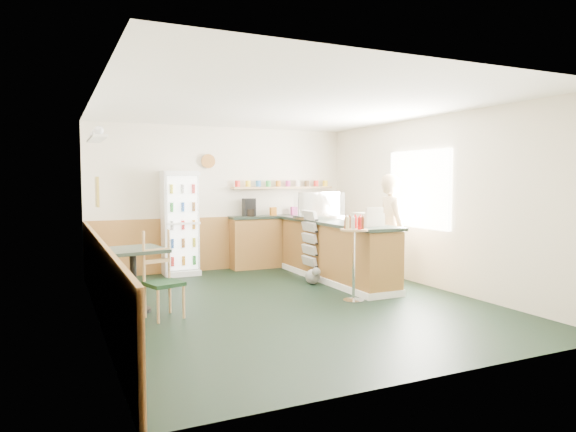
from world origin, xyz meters
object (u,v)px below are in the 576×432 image
shopkeeper (392,229)px  condiment_stand (354,245)px  display_case (319,206)px  cafe_chair (162,272)px  drinks_fridge (180,223)px  cash_register (368,219)px  cafe_table (133,267)px

shopkeeper → condiment_stand: 1.45m
display_case → cafe_chair: size_ratio=0.77×
display_case → shopkeeper: size_ratio=0.46×
display_case → shopkeeper: (0.70, -1.20, -0.35)m
drinks_fridge → cash_register: 3.47m
drinks_fridge → cafe_table: (-1.16, -2.39, -0.35)m
cash_register → shopkeeper: (0.70, 0.36, -0.21)m
drinks_fridge → cash_register: size_ratio=5.22×
display_case → condiment_stand: display_case is taller
cafe_chair → cafe_table: bearing=112.9°
drinks_fridge → display_case: size_ratio=2.25×
display_case → shopkeeper: 1.43m
condiment_stand → cafe_chair: (-2.59, 0.32, -0.23)m
display_case → cash_register: (0.00, -1.56, -0.13)m
condiment_stand → cafe_table: 2.97m
shopkeeper → cafe_chair: (-3.80, -0.46, -0.34)m
display_case → cash_register: size_ratio=2.31×
drinks_fridge → condiment_stand: size_ratio=1.57×
shopkeeper → drinks_fridge: bearing=62.7°
condiment_stand → shopkeeper: bearing=32.7°
drinks_fridge → display_case: drinks_fridge is taller
drinks_fridge → cafe_chair: size_ratio=1.73×
display_case → cafe_table: (-3.40, -1.30, -0.66)m
cafe_chair → cash_register: bearing=-14.9°
cafe_chair → condiment_stand: bearing=-23.8°
cafe_table → cafe_chair: bearing=-50.3°
cash_register → shopkeeper: 0.81m
condiment_stand → drinks_fridge: bearing=119.4°
cash_register → cafe_table: size_ratio=0.41×
shopkeeper → cafe_table: 4.11m
cafe_table → condiment_stand: bearing=-13.3°
shopkeeper → condiment_stand: bearing=133.3°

